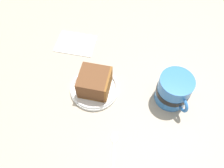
{
  "coord_description": "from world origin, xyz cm",
  "views": [
    {
      "loc": [
        3.86,
        -37.81,
        58.79
      ],
      "look_at": [
        -3.04,
        -4.4,
        3.0
      ],
      "focal_mm": 36.12,
      "sensor_mm": 36.0,
      "label": 1
    }
  ],
  "objects_px": {
    "cake_slice": "(95,82)",
    "teaspoon": "(114,143)",
    "small_plate": "(95,88)",
    "folded_napkin": "(76,43)",
    "tea_mug": "(174,90)"
  },
  "relations": [
    {
      "from": "folded_napkin",
      "to": "small_plate",
      "type": "bearing_deg",
      "value": -56.69
    },
    {
      "from": "tea_mug",
      "to": "teaspoon",
      "type": "xyz_separation_m",
      "value": [
        -0.14,
        -0.17,
        -0.04
      ]
    },
    {
      "from": "teaspoon",
      "to": "folded_napkin",
      "type": "height_order",
      "value": "teaspoon"
    },
    {
      "from": "small_plate",
      "to": "folded_napkin",
      "type": "xyz_separation_m",
      "value": [
        -0.11,
        0.16,
        -0.01
      ]
    },
    {
      "from": "small_plate",
      "to": "cake_slice",
      "type": "height_order",
      "value": "cake_slice"
    },
    {
      "from": "cake_slice",
      "to": "folded_napkin",
      "type": "height_order",
      "value": "cake_slice"
    },
    {
      "from": "cake_slice",
      "to": "teaspoon",
      "type": "xyz_separation_m",
      "value": [
        0.09,
        -0.15,
        -0.04
      ]
    },
    {
      "from": "cake_slice",
      "to": "folded_napkin",
      "type": "xyz_separation_m",
      "value": [
        -0.11,
        0.16,
        -0.04
      ]
    },
    {
      "from": "small_plate",
      "to": "cake_slice",
      "type": "xyz_separation_m",
      "value": [
        0.0,
        -0.0,
        0.03
      ]
    },
    {
      "from": "small_plate",
      "to": "folded_napkin",
      "type": "bearing_deg",
      "value": 123.31
    },
    {
      "from": "small_plate",
      "to": "tea_mug",
      "type": "bearing_deg",
      "value": 4.62
    },
    {
      "from": "tea_mug",
      "to": "teaspoon",
      "type": "relative_size",
      "value": 0.99
    },
    {
      "from": "small_plate",
      "to": "folded_napkin",
      "type": "relative_size",
      "value": 1.11
    },
    {
      "from": "small_plate",
      "to": "folded_napkin",
      "type": "height_order",
      "value": "small_plate"
    },
    {
      "from": "cake_slice",
      "to": "teaspoon",
      "type": "distance_m",
      "value": 0.18
    }
  ]
}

